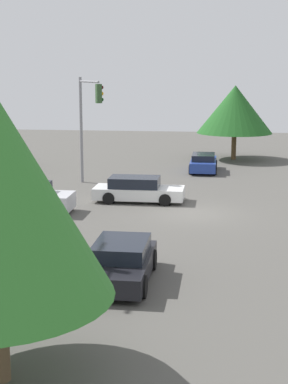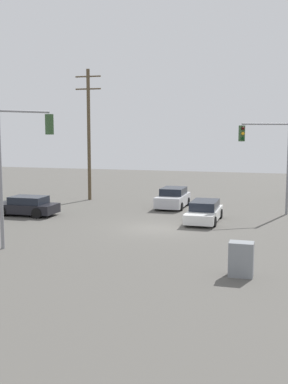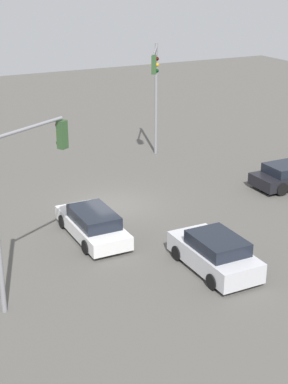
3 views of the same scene
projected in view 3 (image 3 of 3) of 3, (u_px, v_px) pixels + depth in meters
name	position (u px, v px, depth m)	size (l,w,h in m)	color
ground_plane	(114.00, 205.00, 29.79)	(80.00, 80.00, 0.00)	#54514C
sedan_silver	(215.00, 253.00, 23.25)	(2.03, 4.24, 1.49)	silver
sedan_white	(93.00, 224.00, 26.07)	(1.95, 4.77, 1.33)	silver
traffic_signal_main	(23.00, 182.00, 20.15)	(3.36, 2.12, 6.48)	gray
traffic_signal_cross	(156.00, 84.00, 35.38)	(1.74, 2.74, 6.99)	gray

